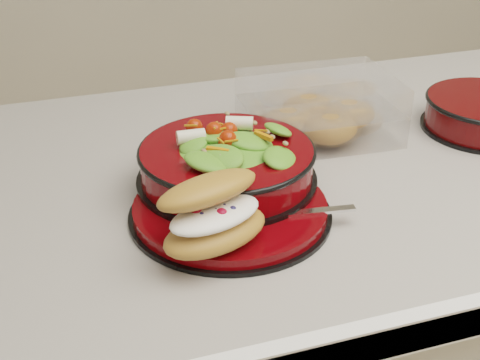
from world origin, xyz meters
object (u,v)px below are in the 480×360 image
object	(u,v)px
dinner_plate	(231,210)
salad_bowl	(227,157)
fork	(290,214)
pastry_box	(319,110)
croissant	(214,214)

from	to	relation	value
dinner_plate	salad_bowl	size ratio (longest dim) A/B	1.07
fork	salad_bowl	bearing A→B (deg)	32.29
pastry_box	croissant	bearing A→B (deg)	-130.37
dinner_plate	croissant	xyz separation A→B (m)	(-0.05, -0.08, 0.05)
croissant	pastry_box	bearing A→B (deg)	27.56
croissant	fork	world-z (taller)	croissant
croissant	pastry_box	world-z (taller)	croissant
fork	pastry_box	bearing A→B (deg)	-22.97
dinner_plate	fork	bearing A→B (deg)	-39.47
dinner_plate	fork	distance (m)	0.08
pastry_box	fork	bearing A→B (deg)	-118.30
fork	dinner_plate	bearing A→B (deg)	58.60
dinner_plate	croissant	world-z (taller)	croissant
dinner_plate	fork	xyz separation A→B (m)	(0.06, -0.05, 0.01)
dinner_plate	pastry_box	distance (m)	0.29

